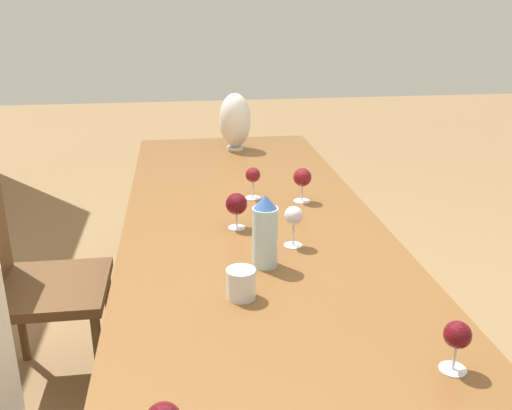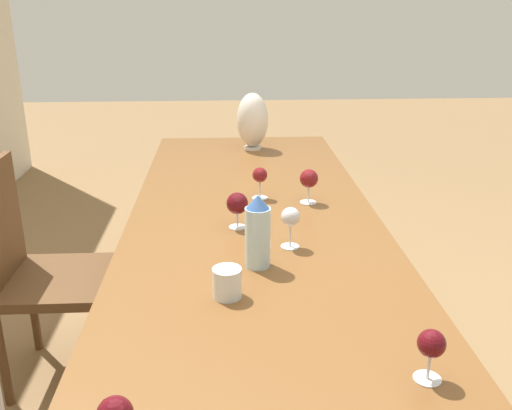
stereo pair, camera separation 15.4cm
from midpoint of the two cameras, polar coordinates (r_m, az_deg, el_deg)
name	(u,v)px [view 1 (the left image)]	position (r m, az deg, el deg)	size (l,w,h in m)	color
ground_plane	(258,409)	(2.38, -1.73, -19.80)	(14.00, 14.00, 0.00)	olive
dining_table	(259,254)	(2.01, -1.93, -4.97)	(3.02, 0.96, 0.73)	brown
water_bottle	(265,232)	(1.75, -1.61, -2.76)	(0.08, 0.08, 0.23)	#ADCCD6
water_tumbler	(241,284)	(1.60, -4.29, -7.89)	(0.08, 0.08, 0.09)	silver
vase	(235,121)	(3.12, -3.54, 8.40)	(0.17, 0.17, 0.31)	silver
wine_glass_0	(302,178)	(2.31, 2.77, 2.68)	(0.08, 0.08, 0.14)	silver
wine_glass_3	(457,336)	(1.34, 16.36, -12.58)	(0.06, 0.06, 0.12)	silver
wine_glass_4	(253,176)	(2.35, -2.19, 2.88)	(0.07, 0.07, 0.13)	silver
wine_glass_5	(236,204)	(2.05, -4.12, 0.02)	(0.08, 0.08, 0.13)	silver
wine_glass_6	(294,217)	(1.89, 1.47, -1.26)	(0.06, 0.06, 0.14)	silver
chair_far	(29,276)	(2.43, -23.45, -6.59)	(0.44, 0.44, 0.94)	brown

